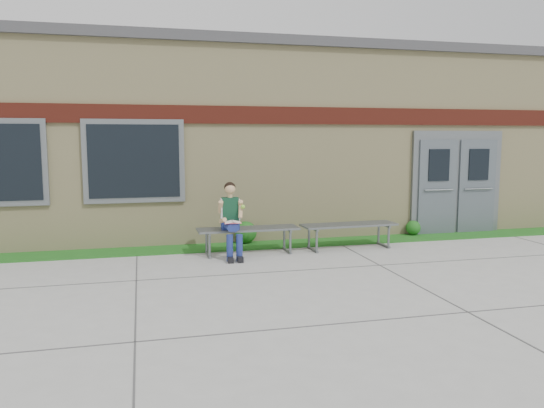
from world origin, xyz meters
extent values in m
plane|color=#9E9E99|center=(0.00, 0.00, 0.00)|extent=(80.00, 80.00, 0.00)
cube|color=#1C5215|center=(0.00, 2.60, 0.01)|extent=(16.00, 0.80, 0.02)
cube|color=beige|center=(0.00, 6.00, 2.00)|extent=(16.00, 6.00, 4.00)
cube|color=#3F3F42|center=(0.00, 6.00, 4.10)|extent=(16.20, 6.20, 0.20)
cube|color=maroon|center=(0.00, 2.97, 2.60)|extent=(16.00, 0.06, 0.35)
cube|color=slate|center=(-3.00, 2.96, 1.70)|extent=(1.90, 0.08, 1.60)
cube|color=black|center=(-3.00, 2.92, 1.70)|extent=(1.70, 0.04, 1.40)
cube|color=slate|center=(4.00, 2.96, 1.15)|extent=(2.20, 0.08, 2.30)
cube|color=#505961|center=(3.50, 2.91, 1.05)|extent=(0.92, 0.06, 2.10)
cube|color=#505961|center=(4.50, 2.91, 1.05)|extent=(0.92, 0.06, 2.10)
cube|color=slate|center=(-0.98, 1.94, 0.47)|extent=(1.88, 0.53, 0.04)
cube|color=slate|center=(-1.73, 1.94, 0.21)|extent=(0.05, 0.52, 0.43)
cube|color=slate|center=(-0.23, 1.94, 0.21)|extent=(0.05, 0.52, 0.43)
cube|color=slate|center=(1.02, 1.94, 0.47)|extent=(1.89, 0.59, 0.04)
cube|color=slate|center=(0.27, 1.94, 0.21)|extent=(0.06, 0.52, 0.43)
cube|color=slate|center=(1.77, 1.94, 0.21)|extent=(0.06, 0.52, 0.43)
cube|color=navy|center=(-1.33, 1.88, 0.56)|extent=(0.33, 0.24, 0.15)
cube|color=#0F3828|center=(-1.33, 1.87, 0.86)|extent=(0.31, 0.20, 0.43)
sphere|color=tan|center=(-1.33, 1.86, 1.23)|extent=(0.21, 0.21, 0.20)
sphere|color=black|center=(-1.33, 1.87, 1.25)|extent=(0.22, 0.22, 0.21)
cylinder|color=navy|center=(-1.42, 1.64, 0.58)|extent=(0.16, 0.40, 0.14)
cylinder|color=navy|center=(-1.25, 1.64, 0.58)|extent=(0.16, 0.40, 0.14)
cylinder|color=navy|center=(-1.42, 1.42, 0.24)|extent=(0.11, 0.11, 0.47)
cylinder|color=navy|center=(-1.25, 1.41, 0.24)|extent=(0.11, 0.11, 0.47)
cube|color=black|center=(-1.42, 1.35, 0.05)|extent=(0.11, 0.25, 0.09)
cube|color=black|center=(-1.25, 1.34, 0.05)|extent=(0.11, 0.25, 0.09)
cylinder|color=tan|center=(-1.51, 1.82, 0.91)|extent=(0.09, 0.21, 0.25)
cylinder|color=tan|center=(-1.15, 1.80, 0.91)|extent=(0.09, 0.21, 0.25)
cube|color=white|center=(-1.35, 1.53, 0.68)|extent=(0.30, 0.22, 0.01)
cube|color=#E25566|center=(-1.35, 1.53, 0.67)|extent=(0.30, 0.23, 0.01)
sphere|color=#8BD438|center=(-1.13, 1.67, 0.92)|extent=(0.08, 0.08, 0.08)
sphere|color=#1C5215|center=(-0.85, 2.85, 0.24)|extent=(0.44, 0.44, 0.44)
sphere|color=#1C5215|center=(2.91, 2.85, 0.18)|extent=(0.32, 0.32, 0.32)
camera|label=1|loc=(-2.89, -7.57, 2.15)|focal=35.00mm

